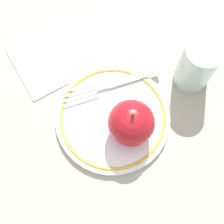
{
  "coord_description": "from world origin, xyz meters",
  "views": [
    {
      "loc": [
        -0.1,
        -0.1,
        0.5
      ],
      "look_at": [
        0.02,
        0.0,
        0.03
      ],
      "focal_mm": 50.0,
      "sensor_mm": 36.0,
      "label": 1
    }
  ],
  "objects_px": {
    "fork": "(114,84)",
    "drinking_glass": "(197,65)",
    "plate": "(112,117)",
    "napkin_folded": "(54,57)",
    "apple_red_whole": "(131,123)"
  },
  "relations": [
    {
      "from": "apple_red_whole",
      "to": "fork",
      "type": "bearing_deg",
      "value": 56.51
    },
    {
      "from": "drinking_glass",
      "to": "napkin_folded",
      "type": "relative_size",
      "value": 0.7
    },
    {
      "from": "plate",
      "to": "drinking_glass",
      "type": "distance_m",
      "value": 0.16
    },
    {
      "from": "fork",
      "to": "drinking_glass",
      "type": "relative_size",
      "value": 1.65
    },
    {
      "from": "plate",
      "to": "drinking_glass",
      "type": "relative_size",
      "value": 1.97
    },
    {
      "from": "drinking_glass",
      "to": "napkin_folded",
      "type": "xyz_separation_m",
      "value": [
        -0.12,
        0.21,
        -0.05
      ]
    },
    {
      "from": "plate",
      "to": "napkin_folded",
      "type": "xyz_separation_m",
      "value": [
        0.02,
        0.15,
        -0.0
      ]
    },
    {
      "from": "fork",
      "to": "napkin_folded",
      "type": "relative_size",
      "value": 1.16
    },
    {
      "from": "plate",
      "to": "fork",
      "type": "distance_m",
      "value": 0.06
    },
    {
      "from": "drinking_glass",
      "to": "napkin_folded",
      "type": "bearing_deg",
      "value": 119.95
    },
    {
      "from": "fork",
      "to": "napkin_folded",
      "type": "bearing_deg",
      "value": -46.54
    },
    {
      "from": "plate",
      "to": "napkin_folded",
      "type": "height_order",
      "value": "plate"
    },
    {
      "from": "plate",
      "to": "apple_red_whole",
      "type": "distance_m",
      "value": 0.06
    },
    {
      "from": "fork",
      "to": "drinking_glass",
      "type": "distance_m",
      "value": 0.14
    },
    {
      "from": "fork",
      "to": "drinking_glass",
      "type": "height_order",
      "value": "drinking_glass"
    }
  ]
}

